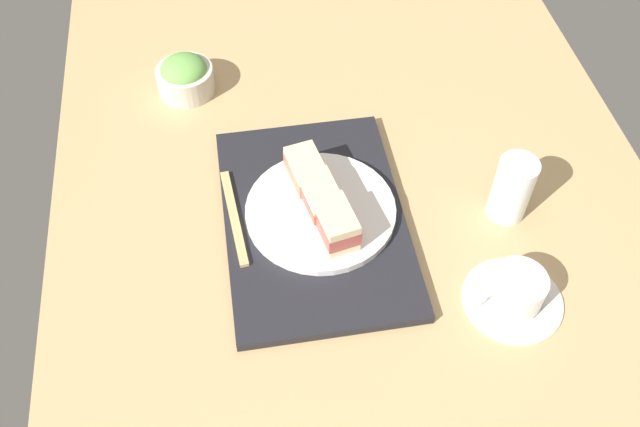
# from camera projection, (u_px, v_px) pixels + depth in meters

# --- Properties ---
(ground_plane) EXTENTS (1.40, 1.00, 0.03)m
(ground_plane) POSITION_uv_depth(u_px,v_px,m) (363.00, 226.00, 1.12)
(ground_plane) COLOR tan
(serving_tray) EXTENTS (0.42, 0.28, 0.02)m
(serving_tray) POSITION_uv_depth(u_px,v_px,m) (314.00, 220.00, 1.10)
(serving_tray) COLOR black
(serving_tray) RESTS_ON ground_plane
(sandwich_plate) EXTENTS (0.24, 0.24, 0.01)m
(sandwich_plate) POSITION_uv_depth(u_px,v_px,m) (321.00, 211.00, 1.09)
(sandwich_plate) COLOR silver
(sandwich_plate) RESTS_ON serving_tray
(sandwich_near) EXTENTS (0.09, 0.06, 0.05)m
(sandwich_near) POSITION_uv_depth(u_px,v_px,m) (306.00, 171.00, 1.10)
(sandwich_near) COLOR beige
(sandwich_near) RESTS_ON sandwich_plate
(sandwich_middle) EXTENTS (0.09, 0.07, 0.05)m
(sandwich_middle) POSITION_uv_depth(u_px,v_px,m) (321.00, 198.00, 1.06)
(sandwich_middle) COLOR beige
(sandwich_middle) RESTS_ON sandwich_plate
(sandwich_far) EXTENTS (0.09, 0.07, 0.06)m
(sandwich_far) POSITION_uv_depth(u_px,v_px,m) (336.00, 225.00, 1.03)
(sandwich_far) COLOR beige
(sandwich_far) RESTS_ON sandwich_plate
(salad_bowl) EXTENTS (0.11, 0.11, 0.07)m
(salad_bowl) POSITION_uv_depth(u_px,v_px,m) (185.00, 76.00, 1.27)
(salad_bowl) COLOR beige
(salad_bowl) RESTS_ON ground_plane
(chopsticks_pair) EXTENTS (0.19, 0.03, 0.01)m
(chopsticks_pair) POSITION_uv_depth(u_px,v_px,m) (234.00, 217.00, 1.08)
(chopsticks_pair) COLOR tan
(chopsticks_pair) RESTS_ON serving_tray
(coffee_cup) EXTENTS (0.15, 0.15, 0.06)m
(coffee_cup) POSITION_uv_depth(u_px,v_px,m) (515.00, 292.00, 0.99)
(coffee_cup) COLOR silver
(coffee_cup) RESTS_ON ground_plane
(drinking_glass) EXTENTS (0.06, 0.06, 0.11)m
(drinking_glass) POSITION_uv_depth(u_px,v_px,m) (512.00, 189.00, 1.07)
(drinking_glass) COLOR silver
(drinking_glass) RESTS_ON ground_plane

